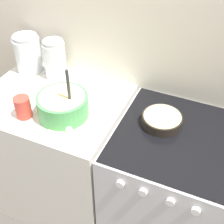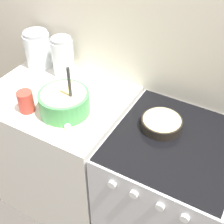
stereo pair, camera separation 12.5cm
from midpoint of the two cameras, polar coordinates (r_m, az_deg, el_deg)
wall_back at (r=1.73m, az=8.75°, el=12.39°), size 4.60×0.05×2.40m
countertop_cabinet at (r=2.11m, az=-7.14°, el=-7.03°), size 0.80×0.64×0.92m
stove at (r=1.90m, az=11.67°, el=-14.91°), size 0.62×0.65×0.92m
mixing_bowl at (r=1.63m, az=-6.55°, el=1.84°), size 0.27×0.27×0.29m
baking_pan at (r=1.59m, az=11.30°, el=-2.08°), size 0.21×0.21×0.05m
storage_jar_left at (r=2.04m, az=-11.62°, el=10.77°), size 0.16×0.16×0.23m
storage_jar_middle at (r=1.93m, az=-7.09°, el=9.60°), size 0.13×0.13×0.24m
tin_can at (r=1.69m, az=-13.46°, el=1.80°), size 0.08×0.08×0.12m
recipe_page at (r=1.60m, az=-5.44°, el=-2.07°), size 0.21×0.30×0.01m
measuring_spoon at (r=1.57m, az=-6.24°, el=-2.70°), size 0.12×0.04×0.04m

